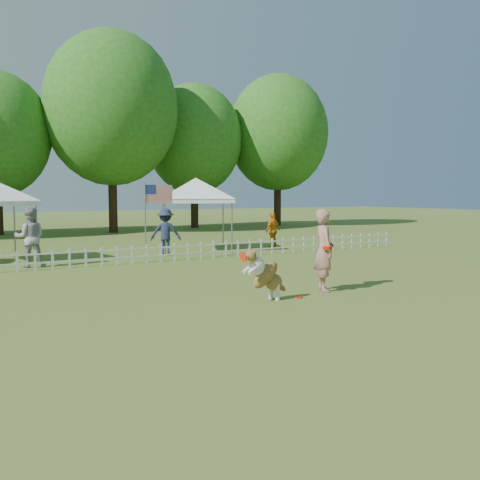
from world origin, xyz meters
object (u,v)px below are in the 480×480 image
Objects in this scene: handler at (324,250)px; frisbee_on_turf at (298,297)px; spectator_a at (30,237)px; dog at (266,275)px; flag_pole at (145,223)px; spectator_c at (273,230)px; canopy_tent_right at (196,215)px; spectator_b at (166,232)px.

frisbee_on_turf is (-1.03, -0.37, -0.95)m from handler.
dog is at bearing 122.72° from spectator_a.
spectator_c is at bearing 17.95° from flag_pole.
spectator_a is at bearing 117.08° from frisbee_on_turf.
canopy_tent_right is 1.87× the size of spectator_c.
spectator_c is at bearing -4.39° from handler.
frisbee_on_turf is at bearing 127.06° from spectator_a.
dog reaches higher than frisbee_on_turf.
spectator_c is at bearing 4.01° from canopy_tent_right.
flag_pole is 2.03m from spectator_b.
canopy_tent_right reaches higher than spectator_a.
frisbee_on_turf is 0.07× the size of canopy_tent_right.
spectator_a is at bearing -143.66° from canopy_tent_right.
frisbee_on_turf is (0.79, -0.08, -0.55)m from dog.
canopy_tent_right is at bearing -36.96° from spectator_c.
flag_pole is (-1.71, 7.13, 0.35)m from handler.
dog is 10.40m from canopy_tent_right.
dog is at bearing -86.68° from flag_pole.
handler is 1.27× the size of spectator_c.
dog is 10.89m from spectator_c.
flag_pole is 1.73× the size of spectator_c.
handler reaches higher than spectator_b.
frisbee_on_turf is 10.55m from spectator_c.
handler is 8.61m from spectator_b.
handler is 1.12× the size of spectator_b.
spectator_a is at bearing 34.50° from spectator_b.
flag_pole reaches higher than handler.
spectator_b is (4.84, 0.79, -0.07)m from spectator_a.
frisbee_on_turf is 7.64m from flag_pole.
spectator_a reaches higher than dog.
flag_pole reaches higher than spectator_c.
dog is at bearing 122.01° from handler.
spectator_b is (0.65, 8.97, 0.85)m from frisbee_on_turf.
flag_pole is (-0.67, 7.50, 1.30)m from frisbee_on_turf.
spectator_b is (1.33, 1.47, -0.45)m from flag_pole.
spectator_b reaches higher than dog.
dog is 0.97m from frisbee_on_turf.
spectator_c is (4.41, 8.63, -0.21)m from handler.
handler reaches higher than dog.
dog is 7.46m from flag_pole.
handler is 9.68m from canopy_tent_right.
canopy_tent_right is 1.53× the size of spectator_a.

